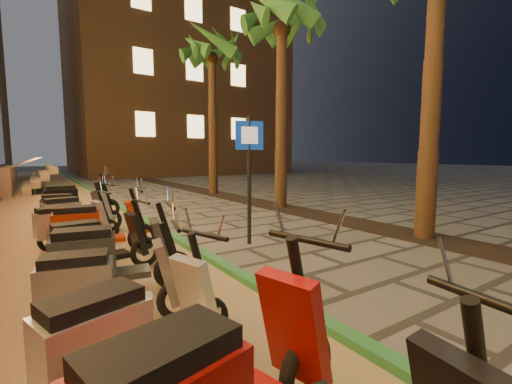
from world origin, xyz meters
TOP-DOWN VIEW (x-y plane):
  - ground at (0.00, 0.00)m, footprint 120.00×120.00m
  - parking_strip at (-2.60, 10.00)m, footprint 3.40×60.00m
  - green_curb at (-0.90, 10.00)m, footprint 0.18×60.00m
  - planting_strip at (3.60, 5.00)m, footprint 1.20×40.00m
  - apartment_block at (9.00, 32.00)m, footprint 18.00×16.06m
  - palm_c at (3.60, 7.00)m, footprint 2.97×3.02m
  - palm_d at (3.60, 12.00)m, footprint 2.97×3.02m
  - pedestrian_sign at (0.22, 3.61)m, footprint 0.53×0.19m
  - scooter_5 at (-2.79, 0.45)m, footprint 1.58×0.83m
  - scooter_6 at (-2.78, 1.52)m, footprint 1.53×0.73m
  - scooter_7 at (-2.59, 2.37)m, footprint 1.66×0.73m
  - scooter_8 at (-2.60, 3.26)m, footprint 1.54×0.59m
  - scooter_9 at (-2.47, 4.31)m, footprint 1.68×0.64m
  - scooter_10 at (-2.77, 5.17)m, footprint 1.50×0.68m
  - scooter_11 at (-2.58, 6.15)m, footprint 1.61×0.71m
  - scooter_12 at (-2.59, 7.06)m, footprint 1.55×0.79m
  - scooter_13 at (-2.41, 8.06)m, footprint 1.79×0.63m

SIDE VIEW (x-z plane):
  - ground at x=0.00m, z-range 0.00..0.00m
  - parking_strip at x=-2.60m, z-range 0.00..0.01m
  - planting_strip at x=3.60m, z-range 0.00..0.02m
  - green_curb at x=-0.90m, z-range 0.00..0.10m
  - scooter_10 at x=-2.77m, z-range -0.07..0.99m
  - scooter_6 at x=-2.78m, z-range -0.07..1.01m
  - scooter_8 at x=-2.60m, z-range -0.07..1.01m
  - scooter_12 at x=-2.59m, z-range -0.07..1.02m
  - scooter_5 at x=-2.79m, z-range -0.07..1.05m
  - scooter_11 at x=-2.58m, z-range -0.07..1.06m
  - scooter_7 at x=-2.59m, z-range -0.08..1.09m
  - scooter_9 at x=-2.47m, z-range -0.08..1.10m
  - scooter_13 at x=-2.41m, z-range -0.08..1.18m
  - pedestrian_sign at x=0.22m, z-range 0.36..2.83m
  - palm_c at x=3.60m, z-range 2.27..9.18m
  - palm_d at x=3.60m, z-range 2.36..9.53m
  - apartment_block at x=9.00m, z-range 0.00..25.00m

